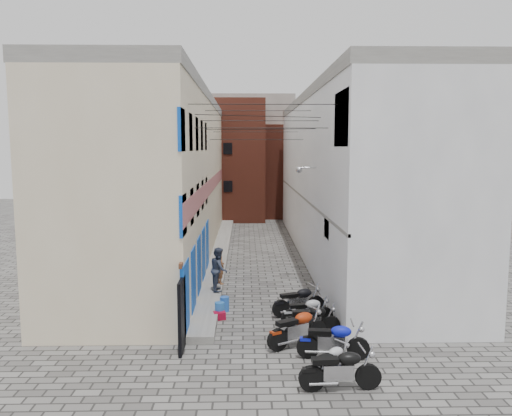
{
  "coord_description": "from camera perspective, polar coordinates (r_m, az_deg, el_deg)",
  "views": [
    {
      "loc": [
        -0.62,
        -14.84,
        6.06
      ],
      "look_at": [
        -0.07,
        10.47,
        3.0
      ],
      "focal_mm": 35.0,
      "sensor_mm": 36.0,
      "label": 1
    }
  ],
  "objects": [
    {
      "name": "building_right",
      "position": [
        28.44,
        10.17,
        3.65
      ],
      "size": [
        5.94,
        26.0,
        9.0
      ],
      "color": "silver",
      "rests_on": "ground"
    },
    {
      "name": "plinth",
      "position": [
        28.5,
        -4.11,
        -5.14
      ],
      "size": [
        0.9,
        26.0,
        0.25
      ],
      "primitive_type": "cube",
      "color": "slate",
      "rests_on": "ground"
    },
    {
      "name": "water_jug_near",
      "position": [
        18.34,
        -4.18,
        -11.52
      ],
      "size": [
        0.44,
        0.44,
        0.54
      ],
      "primitive_type": "cylinder",
      "rotation": [
        0.0,
        0.0,
        -0.31
      ],
      "color": "blue",
      "rests_on": "ground"
    },
    {
      "name": "motorcycle_f",
      "position": [
        17.54,
        5.9,
        -11.5
      ],
      "size": [
        1.93,
        0.93,
        1.07
      ],
      "primitive_type": null,
      "rotation": [
        0.0,
        0.0,
        -1.38
      ],
      "color": "#A9A9AE",
      "rests_on": "ground"
    },
    {
      "name": "person_a",
      "position": [
        21.57,
        -4.11,
        -6.65
      ],
      "size": [
        0.56,
        0.66,
        1.53
      ],
      "primitive_type": "imported",
      "rotation": [
        0.0,
        0.0,
        1.98
      ],
      "color": "#975C37",
      "rests_on": "plinth"
    },
    {
      "name": "red_crate",
      "position": [
        18.18,
        -4.21,
        -12.16
      ],
      "size": [
        0.48,
        0.41,
        0.26
      ],
      "primitive_type": "cube",
      "rotation": [
        0.0,
        0.0,
        0.24
      ],
      "color": "maroon",
      "rests_on": "ground"
    },
    {
      "name": "motorcycle_a",
      "position": [
        13.25,
        9.61,
        -17.5
      ],
      "size": [
        2.14,
        0.77,
        1.22
      ],
      "primitive_type": null,
      "rotation": [
        0.0,
        0.0,
        -1.52
      ],
      "color": "black",
      "rests_on": "ground"
    },
    {
      "name": "person_b",
      "position": [
        20.54,
        -4.26,
        -6.98
      ],
      "size": [
        0.71,
        0.89,
        1.79
      ],
      "primitive_type": "imported",
      "rotation": [
        0.0,
        0.0,
        1.61
      ],
      "color": "#353D50",
      "rests_on": "plinth"
    },
    {
      "name": "motorcycle_e",
      "position": [
        16.79,
        6.4,
        -12.34
      ],
      "size": [
        1.88,
        0.61,
        1.08
      ],
      "primitive_type": null,
      "rotation": [
        0.0,
        0.0,
        -1.56
      ],
      "color": "black",
      "rests_on": "ground"
    },
    {
      "name": "ground",
      "position": [
        16.04,
        1.1,
        -15.3
      ],
      "size": [
        90.0,
        90.0,
        0.0
      ],
      "primitive_type": "plane",
      "color": "#504E4B",
      "rests_on": "ground"
    },
    {
      "name": "building_far_concrete",
      "position": [
        48.85,
        -0.52,
        6.23
      ],
      "size": [
        8.0,
        5.0,
        11.0
      ],
      "primitive_type": "cube",
      "color": "slate",
      "rests_on": "ground"
    },
    {
      "name": "water_jug_far",
      "position": [
        18.97,
        -3.62,
        -10.88
      ],
      "size": [
        0.41,
        0.41,
        0.55
      ],
      "primitive_type": "cylinder",
      "rotation": [
        0.0,
        0.0,
        0.2
      ],
      "color": "blue",
      "rests_on": "ground"
    },
    {
      "name": "building_far_brick_right",
      "position": [
        45.04,
        3.38,
        4.26
      ],
      "size": [
        5.0,
        6.0,
        8.0
      ],
      "primitive_type": "cube",
      "color": "brown",
      "rests_on": "ground"
    },
    {
      "name": "far_shopfront",
      "position": [
        40.34,
        -0.35,
        -0.03
      ],
      "size": [
        2.0,
        0.3,
        2.4
      ],
      "primitive_type": "cube",
      "color": "black",
      "rests_on": "ground"
    },
    {
      "name": "motorcycle_c",
      "position": [
        14.98,
        8.81,
        -14.54
      ],
      "size": [
        2.16,
        0.87,
        1.22
      ],
      "primitive_type": null,
      "rotation": [
        0.0,
        0.0,
        -1.67
      ],
      "color": "#0B14AD",
      "rests_on": "ground"
    },
    {
      "name": "motorcycle_b",
      "position": [
        13.91,
        8.6,
        -16.82
      ],
      "size": [
        1.63,
        1.47,
        0.97
      ],
      "primitive_type": null,
      "rotation": [
        0.0,
        0.0,
        -0.89
      ],
      "color": "#B6B5BB",
      "rests_on": "ground"
    },
    {
      "name": "overhead_wires",
      "position": [
        22.52,
        0.34,
        9.6
      ],
      "size": [
        5.8,
        13.02,
        1.32
      ],
      "color": "black",
      "rests_on": "ground"
    },
    {
      "name": "building_left",
      "position": [
        28.18,
        -10.17,
        3.6
      ],
      "size": [
        5.1,
        27.0,
        9.0
      ],
      "color": "beige",
      "rests_on": "ground"
    },
    {
      "name": "motorcycle_g",
      "position": [
        18.46,
        4.91,
        -10.35
      ],
      "size": [
        2.16,
        1.31,
        1.19
      ],
      "primitive_type": null,
      "rotation": [
        0.0,
        0.0,
        -1.22
      ],
      "color": "black",
      "rests_on": "ground"
    },
    {
      "name": "motorcycle_d",
      "position": [
        15.76,
        4.77,
        -13.31
      ],
      "size": [
        2.2,
        1.68,
        1.25
      ],
      "primitive_type": null,
      "rotation": [
        0.0,
        0.0,
        -1.04
      ],
      "color": "#99280A",
      "rests_on": "ground"
    },
    {
      "name": "building_far_brick_left",
      "position": [
        42.88,
        -3.1,
        5.46
      ],
      "size": [
        6.0,
        6.0,
        10.0
      ],
      "primitive_type": "cube",
      "color": "brown",
      "rests_on": "ground"
    }
  ]
}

